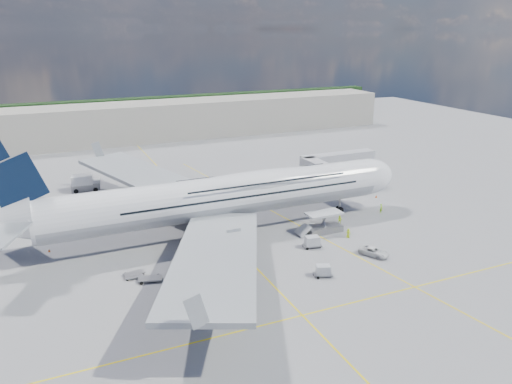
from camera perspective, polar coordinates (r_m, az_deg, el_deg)
name	(u,v)px	position (r m, az deg, el deg)	size (l,w,h in m)	color
ground	(243,254)	(81.93, -1.52, -7.11)	(300.00, 300.00, 0.00)	gray
taxi_line_main	(243,254)	(81.92, -1.52, -7.10)	(0.25, 220.00, 0.01)	yellow
taxi_line_cross	(302,315)	(66.09, 5.31, -13.85)	(120.00, 0.25, 0.01)	yellow
taxi_line_diag	(290,221)	(95.73, 3.95, -3.31)	(0.25, 100.00, 0.01)	yellow
airliner	(222,196)	(88.13, -3.89, -0.47)	(77.26, 79.15, 23.71)	white
jet_bridge	(332,164)	(110.23, 8.68, 3.17)	(18.80, 12.10, 8.50)	#B7B7BC
cargo_loader	(323,225)	(90.87, 7.63, -3.79)	(8.53, 3.20, 3.67)	silver
terminal	(131,123)	(168.49, -14.09, 7.71)	(180.00, 16.00, 12.00)	#B2AD9E
tree_line	(205,104)	(221.59, -5.86, 10.02)	(160.00, 6.00, 8.00)	#193814
dolly_row_a	(134,276)	(76.55, -13.75, -9.32)	(2.81, 1.67, 0.40)	gray
dolly_row_b	(150,279)	(75.18, -12.03, -9.65)	(3.73, 2.61, 0.50)	gray
dolly_row_c	(188,271)	(75.33, -7.82, -8.88)	(2.76, 1.54, 1.72)	gray
dolly_back	(134,274)	(77.25, -13.77, -9.04)	(3.18, 2.09, 0.43)	gray
dolly_nose_far	(323,270)	(75.30, 7.66, -8.87)	(3.12, 2.41, 1.76)	gray
dolly_nose_near	(312,241)	(84.43, 6.43, -5.64)	(3.33, 2.15, 1.96)	gray
baggage_tug	(221,300)	(67.58, -4.08, -12.26)	(3.08, 1.97, 1.78)	white
catering_truck_inner	(121,212)	(97.16, -15.20, -2.27)	(7.50, 3.03, 4.46)	gray
catering_truck_outer	(85,184)	(118.61, -18.93, 0.89)	(6.52, 2.98, 3.78)	gray
service_van	(374,252)	(83.33, 13.31, -6.65)	(2.26, 4.91, 1.36)	white
crew_nose	(381,208)	(102.35, 14.11, -1.83)	(0.69, 0.45, 1.89)	#AEFD1A
crew_loader	(340,220)	(94.93, 9.56, -3.15)	(0.85, 0.67, 1.76)	#BFEE19
crew_wing	(204,273)	(74.82, -6.00, -9.14)	(0.90, 0.37, 1.53)	#9ADD17
crew_van	(348,233)	(89.19, 10.50, -4.65)	(0.84, 0.54, 1.71)	#D8FC1A
crew_tug	(198,265)	(77.05, -6.61, -8.27)	(1.06, 0.61, 1.64)	#A7FA1A
cone_nose	(376,196)	(111.50, 13.57, -0.49)	(0.47, 0.47, 0.60)	#E3530B
cone_wing_left_inner	(139,226)	(94.92, -13.27, -3.80)	(0.43, 0.43, 0.55)	#E3530B
cone_wing_left_outer	(124,207)	(105.48, -14.85, -1.66)	(0.49, 0.49, 0.62)	#E3530B
cone_wing_right_inner	(248,265)	(77.62, -0.90, -8.36)	(0.48, 0.48, 0.62)	#E3530B
cone_wing_right_outer	(244,324)	(63.66, -1.34, -14.89)	(0.39, 0.39, 0.50)	#E3530B
cone_tail	(49,250)	(89.39, -22.57, -6.18)	(0.39, 0.39, 0.49)	#E3530B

